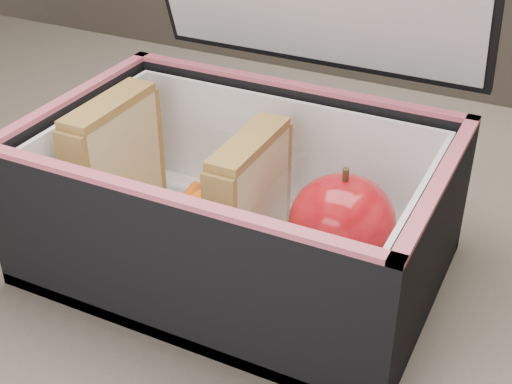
# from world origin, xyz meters

# --- Properties ---
(kitchen_table) EXTENTS (1.20, 0.80, 0.75)m
(kitchen_table) POSITION_xyz_m (0.00, 0.00, 0.66)
(kitchen_table) COLOR #61564B
(kitchen_table) RESTS_ON ground
(lunch_bag) EXTENTS (0.30, 0.26, 0.30)m
(lunch_bag) POSITION_xyz_m (0.03, 0.01, 0.82)
(lunch_bag) COLOR black
(lunch_bag) RESTS_ON kitchen_table
(plastic_tub) EXTENTS (0.17, 0.12, 0.07)m
(plastic_tub) POSITION_xyz_m (-0.02, 0.00, 0.80)
(plastic_tub) COLOR white
(plastic_tub) RESTS_ON lunch_bag
(sandwich_left) EXTENTS (0.03, 0.09, 0.10)m
(sandwich_left) POSITION_xyz_m (-0.08, 0.00, 0.82)
(sandwich_left) COLOR tan
(sandwich_left) RESTS_ON plastic_tub
(sandwich_right) EXTENTS (0.02, 0.09, 0.10)m
(sandwich_right) POSITION_xyz_m (0.04, 0.00, 0.82)
(sandwich_right) COLOR tan
(sandwich_right) RESTS_ON plastic_tub
(carrot_sticks) EXTENTS (0.05, 0.14, 0.03)m
(carrot_sticks) POSITION_xyz_m (-0.02, 0.00, 0.78)
(carrot_sticks) COLOR #F15313
(carrot_sticks) RESTS_ON plastic_tub
(paper_napkin) EXTENTS (0.09, 0.09, 0.01)m
(paper_napkin) POSITION_xyz_m (0.11, 0.01, 0.77)
(paper_napkin) COLOR white
(paper_napkin) RESTS_ON lunch_bag
(red_apple) EXTENTS (0.10, 0.10, 0.08)m
(red_apple) POSITION_xyz_m (0.11, 0.01, 0.81)
(red_apple) COLOR maroon
(red_apple) RESTS_ON paper_napkin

